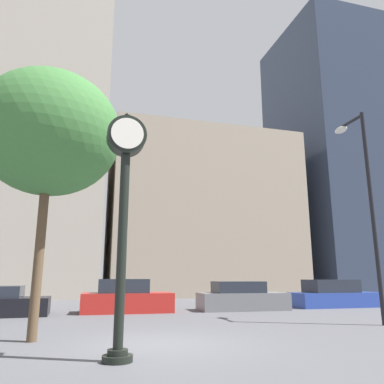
{
  "coord_description": "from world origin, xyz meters",
  "views": [
    {
      "loc": [
        -1.69,
        -9.04,
        1.52
      ],
      "look_at": [
        3.86,
        10.8,
        6.2
      ],
      "focal_mm": 35.0,
      "sensor_mm": 36.0,
      "label": 1
    }
  ],
  "objects_px": {
    "street_lamp_right": "(362,183)",
    "car_red": "(126,298)",
    "bare_tree": "(50,134)",
    "car_grey": "(242,298)",
    "car_blue": "(334,296)",
    "street_clock": "(124,192)"
  },
  "relations": [
    {
      "from": "car_red",
      "to": "street_lamp_right",
      "type": "relative_size",
      "value": 0.54
    },
    {
      "from": "street_lamp_right",
      "to": "car_grey",
      "type": "bearing_deg",
      "value": 109.78
    },
    {
      "from": "street_clock",
      "to": "car_blue",
      "type": "height_order",
      "value": "street_clock"
    },
    {
      "from": "car_red",
      "to": "car_blue",
      "type": "relative_size",
      "value": 0.86
    },
    {
      "from": "car_grey",
      "to": "car_blue",
      "type": "height_order",
      "value": "car_blue"
    },
    {
      "from": "car_grey",
      "to": "street_lamp_right",
      "type": "height_order",
      "value": "street_lamp_right"
    },
    {
      "from": "bare_tree",
      "to": "street_lamp_right",
      "type": "bearing_deg",
      "value": 3.44
    },
    {
      "from": "car_red",
      "to": "bare_tree",
      "type": "xyz_separation_m",
      "value": [
        -2.96,
        -7.01,
        4.7
      ]
    },
    {
      "from": "car_grey",
      "to": "street_lamp_right",
      "type": "xyz_separation_m",
      "value": [
        2.2,
        -6.11,
        4.24
      ]
    },
    {
      "from": "car_red",
      "to": "street_lamp_right",
      "type": "xyz_separation_m",
      "value": [
        7.55,
        -6.38,
        4.19
      ]
    },
    {
      "from": "car_blue",
      "to": "street_lamp_right",
      "type": "xyz_separation_m",
      "value": [
        -3.14,
        -6.5,
        4.22
      ]
    },
    {
      "from": "car_blue",
      "to": "bare_tree",
      "type": "relative_size",
      "value": 0.66
    },
    {
      "from": "street_lamp_right",
      "to": "car_red",
      "type": "bearing_deg",
      "value": 139.82
    },
    {
      "from": "street_clock",
      "to": "car_red",
      "type": "relative_size",
      "value": 1.23
    },
    {
      "from": "street_lamp_right",
      "to": "street_clock",
      "type": "bearing_deg",
      "value": -158.7
    },
    {
      "from": "car_blue",
      "to": "street_lamp_right",
      "type": "height_order",
      "value": "street_lamp_right"
    },
    {
      "from": "street_clock",
      "to": "car_red",
      "type": "distance_m",
      "value": 10.17
    },
    {
      "from": "car_red",
      "to": "car_grey",
      "type": "distance_m",
      "value": 5.37
    },
    {
      "from": "street_clock",
      "to": "street_lamp_right",
      "type": "height_order",
      "value": "street_lamp_right"
    },
    {
      "from": "street_clock",
      "to": "street_lamp_right",
      "type": "bearing_deg",
      "value": 21.3
    },
    {
      "from": "street_lamp_right",
      "to": "bare_tree",
      "type": "bearing_deg",
      "value": -176.56
    },
    {
      "from": "car_grey",
      "to": "bare_tree",
      "type": "bearing_deg",
      "value": -138.13
    }
  ]
}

